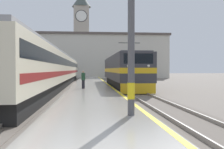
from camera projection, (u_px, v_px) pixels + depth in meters
The scene contains 9 objects.
ground_plane at pixel (91, 85), 33.87m from camera, with size 200.00×200.00×0.00m, color #70665B.
platform at pixel (91, 86), 28.88m from camera, with size 4.12×140.00×0.29m.
rail_track_near at pixel (123, 87), 29.21m from camera, with size 2.83×140.00×0.16m.
rail_track_far at pixel (55, 87), 28.53m from camera, with size 2.83×140.00×0.16m.
locomotive_train at pixel (123, 71), 29.33m from camera, with size 2.92×18.54×4.52m.
passenger_train at pixel (57, 70), 30.48m from camera, with size 2.92×45.55×3.64m.
person_on_platform at pixel (83, 79), 23.19m from camera, with size 0.34×0.34×1.59m.
clock_tower at pixel (82, 32), 68.64m from camera, with size 4.89×4.89×21.88m.
station_building at pixel (103, 56), 61.22m from camera, with size 30.37×7.46×10.23m.
Camera 1 is at (-0.30, -3.95, 1.97)m, focal length 42.00 mm.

